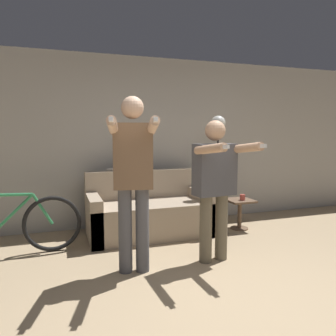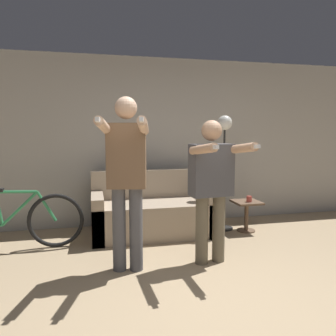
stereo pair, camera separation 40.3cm
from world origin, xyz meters
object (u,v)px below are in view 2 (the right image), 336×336
(couch, at_px, (153,213))
(cat, at_px, (132,165))
(person_left, at_px, (127,172))
(side_table, at_px, (246,210))
(cup, at_px, (249,199))
(person_right, at_px, (212,181))
(floor_lamp, at_px, (224,144))
(bicycle, at_px, (13,222))

(couch, distance_m, cat, 0.78)
(person_left, relative_size, side_table, 4.04)
(side_table, relative_size, cup, 5.27)
(cat, height_order, cup, cat)
(person_right, bearing_deg, cup, 39.30)
(cat, height_order, floor_lamp, floor_lamp)
(person_right, xyz_separation_m, cat, (-0.70, 1.48, 0.05))
(side_table, bearing_deg, cat, 163.26)
(side_table, height_order, cup, cup)
(cat, bearing_deg, couch, -50.37)
(cat, xyz_separation_m, floor_lamp, (1.33, -0.31, 0.31))
(person_left, bearing_deg, bicycle, 156.92)
(cup, bearing_deg, floor_lamp, 142.84)
(floor_lamp, xyz_separation_m, bicycle, (-2.87, -0.26, -0.93))
(person_right, xyz_separation_m, cup, (0.93, 0.94, -0.43))
(person_left, height_order, person_right, person_left)
(person_left, xyz_separation_m, person_right, (0.93, -0.00, -0.13))
(person_left, bearing_deg, side_table, 39.99)
(person_right, bearing_deg, bicycle, 151.80)
(side_table, relative_size, bicycle, 0.27)
(cat, bearing_deg, side_table, -16.74)
(bicycle, bearing_deg, couch, 8.37)
(person_left, bearing_deg, cat, 92.91)
(couch, relative_size, person_right, 1.08)
(floor_lamp, bearing_deg, cat, 167.00)
(couch, xyz_separation_m, cup, (1.38, -0.23, 0.19))
(person_left, distance_m, bicycle, 1.74)
(couch, height_order, person_right, person_right)
(person_left, relative_size, bicycle, 1.08)
(floor_lamp, height_order, side_table, floor_lamp)
(cup, xyz_separation_m, bicycle, (-3.17, -0.03, -0.13))
(couch, height_order, bicycle, couch)
(cup, bearing_deg, couch, 170.47)
(person_right, relative_size, bicycle, 0.94)
(cat, relative_size, floor_lamp, 0.28)
(couch, bearing_deg, floor_lamp, -0.05)
(person_left, relative_size, cup, 21.33)
(floor_lamp, relative_size, side_table, 3.78)
(floor_lamp, distance_m, side_table, 1.03)
(couch, relative_size, cup, 20.06)
(couch, height_order, side_table, couch)
(person_right, relative_size, floor_lamp, 0.93)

